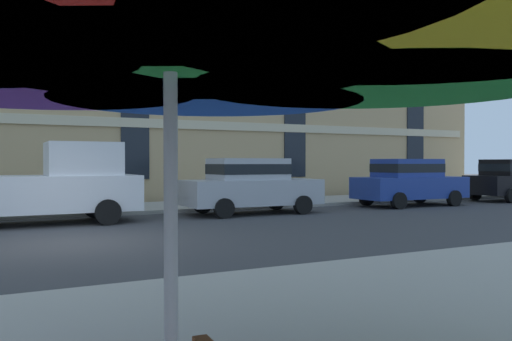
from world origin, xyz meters
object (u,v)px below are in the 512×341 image
object	(u,v)px
pickup_white	(50,186)
sedan_blue	(409,181)
patio_umbrella	(170,28)
sedan_silver	(251,184)

from	to	relation	value
pickup_white	sedan_blue	bearing A→B (deg)	-0.00
patio_umbrella	sedan_blue	bearing A→B (deg)	43.49
sedan_silver	sedan_blue	distance (m)	6.71
sedan_silver	sedan_blue	bearing A→B (deg)	0.00
pickup_white	sedan_silver	bearing A→B (deg)	-0.00
patio_umbrella	sedan_silver	bearing A→B (deg)	62.27
sedan_blue	patio_umbrella	world-z (taller)	patio_umbrella
pickup_white	sedan_silver	world-z (taller)	pickup_white
sedan_blue	patio_umbrella	bearing A→B (deg)	-136.51
pickup_white	sedan_blue	xyz separation A→B (m)	(12.73, -0.00, -0.08)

